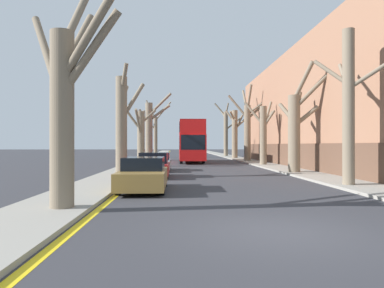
{
  "coord_description": "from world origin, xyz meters",
  "views": [
    {
      "loc": [
        -2.2,
        -8.09,
        1.91
      ],
      "look_at": [
        -0.86,
        27.38,
        1.99
      ],
      "focal_mm": 35.0,
      "sensor_mm": 36.0,
      "label": 1
    }
  ],
  "objects_px": {
    "street_tree_right_4": "(235,132)",
    "parked_car_2": "(158,162)",
    "street_tree_left_3": "(150,129)",
    "street_tree_right_2": "(263,132)",
    "street_tree_right_0": "(348,104)",
    "street_tree_right_1": "(296,127)",
    "double_decker_bus": "(191,140)",
    "street_tree_left_1": "(122,123)",
    "parked_car_0": "(144,175)",
    "street_tree_left_4": "(156,134)",
    "street_tree_right_5": "(226,131)",
    "street_tree_left_0": "(66,99)",
    "street_tree_right_3": "(248,127)",
    "street_tree_left_2": "(141,135)",
    "parked_car_1": "(154,166)"
  },
  "relations": [
    {
      "from": "street_tree_right_4",
      "to": "parked_car_2",
      "type": "relative_size",
      "value": 1.48
    },
    {
      "from": "street_tree_left_3",
      "to": "street_tree_right_2",
      "type": "height_order",
      "value": "street_tree_left_3"
    },
    {
      "from": "street_tree_right_0",
      "to": "street_tree_right_1",
      "type": "xyz_separation_m",
      "value": [
        0.08,
        7.79,
        -0.65
      ]
    },
    {
      "from": "street_tree_right_0",
      "to": "double_decker_bus",
      "type": "height_order",
      "value": "street_tree_right_0"
    },
    {
      "from": "street_tree_left_1",
      "to": "parked_car_0",
      "type": "relative_size",
      "value": 1.43
    },
    {
      "from": "double_decker_bus",
      "to": "street_tree_left_4",
      "type": "bearing_deg",
      "value": 107.57
    },
    {
      "from": "street_tree_right_1",
      "to": "street_tree_right_5",
      "type": "bearing_deg",
      "value": 89.92
    },
    {
      "from": "street_tree_right_0",
      "to": "parked_car_2",
      "type": "relative_size",
      "value": 1.56
    },
    {
      "from": "street_tree_left_0",
      "to": "street_tree_left_1",
      "type": "xyz_separation_m",
      "value": [
        -0.02,
        11.08,
        -0.03
      ]
    },
    {
      "from": "street_tree_right_1",
      "to": "street_tree_right_3",
      "type": "bearing_deg",
      "value": 89.49
    },
    {
      "from": "street_tree_left_1",
      "to": "parked_car_2",
      "type": "height_order",
      "value": "street_tree_left_1"
    },
    {
      "from": "street_tree_left_2",
      "to": "parked_car_1",
      "type": "height_order",
      "value": "street_tree_left_2"
    },
    {
      "from": "street_tree_left_1",
      "to": "double_decker_bus",
      "type": "distance_m",
      "value": 19.57
    },
    {
      "from": "street_tree_right_0",
      "to": "street_tree_left_3",
      "type": "bearing_deg",
      "value": 111.22
    },
    {
      "from": "street_tree_right_5",
      "to": "street_tree_right_1",
      "type": "bearing_deg",
      "value": -90.08
    },
    {
      "from": "street_tree_right_0",
      "to": "street_tree_right_4",
      "type": "distance_m",
      "value": 34.47
    },
    {
      "from": "double_decker_bus",
      "to": "parked_car_0",
      "type": "distance_m",
      "value": 25.54
    },
    {
      "from": "street_tree_left_0",
      "to": "street_tree_right_3",
      "type": "xyz_separation_m",
      "value": [
        11.17,
        31.29,
        0.74
      ]
    },
    {
      "from": "street_tree_right_1",
      "to": "street_tree_right_4",
      "type": "distance_m",
      "value": 26.68
    },
    {
      "from": "street_tree_left_3",
      "to": "street_tree_right_5",
      "type": "distance_m",
      "value": 19.14
    },
    {
      "from": "street_tree_right_2",
      "to": "double_decker_bus",
      "type": "xyz_separation_m",
      "value": [
        -6.41,
        6.92,
        -0.57
      ]
    },
    {
      "from": "parked_car_0",
      "to": "parked_car_1",
      "type": "relative_size",
      "value": 1.15
    },
    {
      "from": "street_tree_left_2",
      "to": "double_decker_bus",
      "type": "xyz_separation_m",
      "value": [
        4.69,
        8.0,
        -0.26
      ]
    },
    {
      "from": "double_decker_bus",
      "to": "parked_car_2",
      "type": "bearing_deg",
      "value": -102.11
    },
    {
      "from": "street_tree_left_1",
      "to": "street_tree_left_4",
      "type": "bearing_deg",
      "value": 90.15
    },
    {
      "from": "street_tree_right_3",
      "to": "street_tree_right_0",
      "type": "bearing_deg",
      "value": -90.52
    },
    {
      "from": "parked_car_2",
      "to": "street_tree_left_0",
      "type": "bearing_deg",
      "value": -96.18
    },
    {
      "from": "parked_car_0",
      "to": "parked_car_1",
      "type": "bearing_deg",
      "value": 90.0
    },
    {
      "from": "street_tree_left_3",
      "to": "street_tree_right_0",
      "type": "distance_m",
      "value": 30.61
    },
    {
      "from": "street_tree_left_4",
      "to": "double_decker_bus",
      "type": "distance_m",
      "value": 15.91
    },
    {
      "from": "parked_car_0",
      "to": "street_tree_right_4",
      "type": "bearing_deg",
      "value": 75.37
    },
    {
      "from": "street_tree_right_3",
      "to": "parked_car_2",
      "type": "xyz_separation_m",
      "value": [
        -9.37,
        -14.62,
        -3.33
      ]
    },
    {
      "from": "street_tree_right_4",
      "to": "double_decker_bus",
      "type": "relative_size",
      "value": 0.61
    },
    {
      "from": "street_tree_right_1",
      "to": "street_tree_right_4",
      "type": "relative_size",
      "value": 1.07
    },
    {
      "from": "street_tree_right_3",
      "to": "parked_car_2",
      "type": "distance_m",
      "value": 17.68
    },
    {
      "from": "street_tree_right_2",
      "to": "street_tree_left_0",
      "type": "bearing_deg",
      "value": -115.59
    },
    {
      "from": "street_tree_right_3",
      "to": "double_decker_bus",
      "type": "distance_m",
      "value": 6.77
    },
    {
      "from": "street_tree_right_4",
      "to": "street_tree_right_5",
      "type": "distance_m",
      "value": 9.59
    },
    {
      "from": "double_decker_bus",
      "to": "parked_car_2",
      "type": "relative_size",
      "value": 2.41
    },
    {
      "from": "parked_car_0",
      "to": "parked_car_2",
      "type": "bearing_deg",
      "value": 90.0
    },
    {
      "from": "street_tree_right_0",
      "to": "double_decker_bus",
      "type": "xyz_separation_m",
      "value": [
        -6.26,
        24.34,
        -1.24
      ]
    },
    {
      "from": "street_tree_left_2",
      "to": "parked_car_2",
      "type": "height_order",
      "value": "street_tree_left_2"
    },
    {
      "from": "street_tree_right_1",
      "to": "parked_car_2",
      "type": "height_order",
      "value": "street_tree_right_1"
    },
    {
      "from": "street_tree_right_4",
      "to": "parked_car_0",
      "type": "distance_m",
      "value": 36.75
    },
    {
      "from": "street_tree_right_4",
      "to": "parked_car_0",
      "type": "bearing_deg",
      "value": -104.63
    },
    {
      "from": "street_tree_right_2",
      "to": "street_tree_right_3",
      "type": "height_order",
      "value": "street_tree_right_3"
    },
    {
      "from": "street_tree_right_0",
      "to": "street_tree_right_2",
      "type": "relative_size",
      "value": 1.18
    },
    {
      "from": "street_tree_left_1",
      "to": "street_tree_left_2",
      "type": "relative_size",
      "value": 1.27
    },
    {
      "from": "street_tree_left_1",
      "to": "street_tree_right_5",
      "type": "bearing_deg",
      "value": 74.01
    },
    {
      "from": "street_tree_left_2",
      "to": "double_decker_bus",
      "type": "relative_size",
      "value": 0.47
    }
  ]
}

